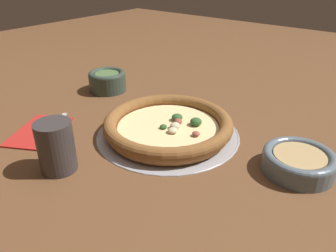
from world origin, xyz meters
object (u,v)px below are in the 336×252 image
object	(u,v)px
pizza	(168,125)
bowl_near	(299,161)
fork	(59,129)
pizza_tray	(168,133)
drinking_cup	(56,147)
bowl_far	(107,80)
napkin	(39,131)

from	to	relation	value
pizza	bowl_near	world-z (taller)	pizza
fork	pizza_tray	bearing A→B (deg)	77.83
pizza_tray	drinking_cup	xyz separation A→B (m)	(-0.25, 0.08, 0.05)
bowl_near	drinking_cup	world-z (taller)	drinking_cup
pizza	fork	xyz separation A→B (m)	(-0.15, 0.23, -0.02)
drinking_cup	pizza_tray	bearing A→B (deg)	-18.49
bowl_near	fork	size ratio (longest dim) A/B	1.13
bowl_far	napkin	world-z (taller)	bowl_far
drinking_cup	fork	size ratio (longest dim) A/B	0.83
napkin	pizza	bearing A→B (deg)	-53.77
bowl_far	drinking_cup	world-z (taller)	drinking_cup
fork	napkin	bearing A→B (deg)	-79.24
pizza	drinking_cup	size ratio (longest dim) A/B	2.94
drinking_cup	napkin	distance (m)	0.19
pizza_tray	fork	world-z (taller)	pizza_tray
drinking_cup	fork	world-z (taller)	drinking_cup
pizza_tray	drinking_cup	size ratio (longest dim) A/B	3.27
bowl_near	fork	world-z (taller)	bowl_near
fork	bowl_far	bearing A→B (deg)	156.17
pizza_tray	drinking_cup	world-z (taller)	drinking_cup
bowl_far	pizza_tray	bearing A→B (deg)	-108.10
napkin	pizza_tray	bearing A→B (deg)	-53.77
pizza	bowl_near	bearing A→B (deg)	-82.03
pizza	bowl_far	size ratio (longest dim) A/B	2.68
fork	pizza	bearing A→B (deg)	77.83
pizza	drinking_cup	distance (m)	0.27
bowl_near	drinking_cup	bearing A→B (deg)	127.40
bowl_near	drinking_cup	size ratio (longest dim) A/B	1.36
drinking_cup	napkin	xyz separation A→B (m)	(0.06, 0.17, -0.05)
drinking_cup	fork	bearing A→B (deg)	55.49
napkin	bowl_near	bearing A→B (deg)	-67.51
pizza	bowl_near	size ratio (longest dim) A/B	2.17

